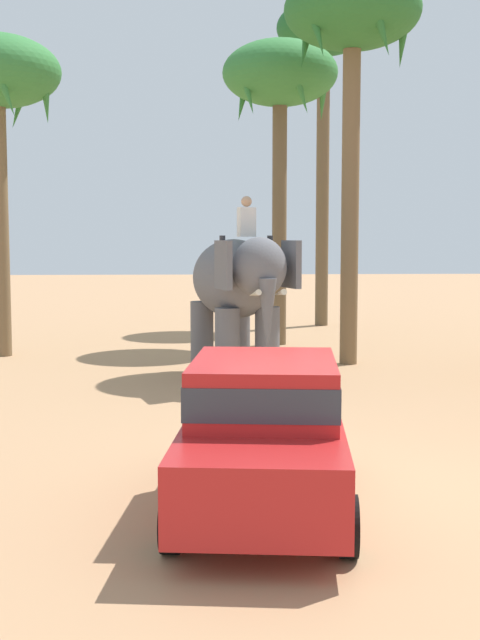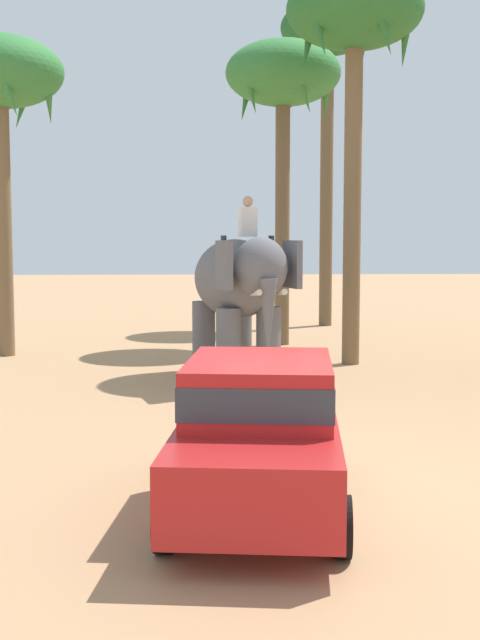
{
  "view_description": "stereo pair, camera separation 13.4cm",
  "coord_description": "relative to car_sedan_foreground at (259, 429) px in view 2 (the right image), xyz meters",
  "views": [
    {
      "loc": [
        -1.62,
        -9.71,
        3.04
      ],
      "look_at": [
        -0.74,
        4.98,
        1.6
      ],
      "focal_mm": 47.53,
      "sensor_mm": 36.0,
      "label": 1
    },
    {
      "loc": [
        -1.48,
        -9.72,
        3.04
      ],
      "look_at": [
        -0.74,
        4.98,
        1.6
      ],
      "focal_mm": 47.53,
      "sensor_mm": 36.0,
      "label": 2
    }
  ],
  "objects": [
    {
      "name": "palm_tree_behind_elephant",
      "position": [
        1.72,
        14.7,
        6.38
      ],
      "size": [
        3.2,
        3.2,
        8.47
      ],
      "color": "brown",
      "rests_on": "ground"
    },
    {
      "name": "ground_plane",
      "position": [
        0.8,
        0.56,
        -0.93
      ],
      "size": [
        120.0,
        120.0,
        0.0
      ],
      "primitive_type": "plane",
      "color": "tan"
    },
    {
      "name": "palm_tree_near_hut",
      "position": [
        -5.6,
        12.79,
        6.02
      ],
      "size": [
        3.2,
        3.2,
        8.08
      ],
      "color": "brown",
      "rests_on": "ground"
    },
    {
      "name": "elephant_with_mahout",
      "position": [
        0.2,
        8.88,
        1.06
      ],
      "size": [
        2.45,
        4.02,
        3.88
      ],
      "color": "slate",
      "rests_on": "ground"
    },
    {
      "name": "palm_tree_left_of_road",
      "position": [
        3.0,
        10.9,
        7.06
      ],
      "size": [
        3.2,
        3.2,
        9.2
      ],
      "color": "brown",
      "rests_on": "ground"
    },
    {
      "name": "car_sedan_foreground",
      "position": [
        0.0,
        0.0,
        0.0
      ],
      "size": [
        2.25,
        4.28,
        1.7
      ],
      "color": "red",
      "rests_on": "ground"
    },
    {
      "name": "palm_tree_far_back",
      "position": [
        3.75,
        19.84,
        8.64
      ],
      "size": [
        3.2,
        3.2,
        10.95
      ],
      "color": "brown",
      "rests_on": "ground"
    }
  ]
}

